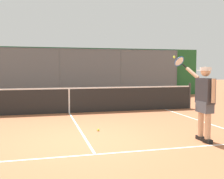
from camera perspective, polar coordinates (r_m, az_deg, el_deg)
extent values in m
plane|color=#A8603D|center=(6.53, -5.21, -10.54)|extent=(60.00, 60.00, 0.00)
cube|color=white|center=(5.56, -3.49, -13.18)|extent=(6.12, 0.05, 0.01)
cube|color=white|center=(8.05, -6.99, -7.68)|extent=(0.05, 5.21, 0.01)
cylinder|color=#565B60|center=(17.87, 13.12, 3.37)|extent=(0.07, 0.07, 2.82)
cylinder|color=#565B60|center=(16.52, 1.90, 3.41)|extent=(0.07, 0.07, 2.82)
cylinder|color=#565B60|center=(15.90, -10.73, 3.30)|extent=(0.07, 0.07, 2.82)
cylinder|color=#565B60|center=(15.94, -10.80, 8.23)|extent=(14.45, 0.05, 0.05)
cube|color=#565B60|center=(15.90, -10.73, 3.30)|extent=(14.45, 0.02, 2.82)
cube|color=#235B2D|center=(16.55, -10.87, 3.44)|extent=(17.45, 0.90, 2.88)
cube|color=#ADADA8|center=(15.80, -10.62, -1.55)|extent=(15.45, 0.18, 0.15)
cylinder|color=#2D2D2D|center=(12.09, 15.67, -1.24)|extent=(0.09, 0.09, 1.07)
cube|color=black|center=(10.54, -8.81, -2.36)|extent=(9.98, 0.02, 0.91)
cube|color=white|center=(10.49, -8.84, 0.24)|extent=(9.98, 0.04, 0.05)
cube|color=white|center=(10.54, -8.81, -2.36)|extent=(0.05, 0.04, 0.91)
cube|color=black|center=(6.72, 19.04, -9.95)|extent=(0.12, 0.26, 0.09)
cylinder|color=tan|center=(6.62, 19.13, -6.25)|extent=(0.13, 0.13, 0.79)
cube|color=black|center=(6.93, 17.74, -9.48)|extent=(0.12, 0.26, 0.09)
cylinder|color=tan|center=(6.84, 17.83, -5.88)|extent=(0.13, 0.13, 0.79)
cube|color=#474C56|center=(6.68, 18.53, -3.39)|extent=(0.23, 0.42, 0.26)
cube|color=#2D2D33|center=(6.65, 18.61, -0.26)|extent=(0.23, 0.50, 0.57)
cylinder|color=tan|center=(6.40, 20.14, -0.26)|extent=(0.08, 0.08, 0.53)
cylinder|color=tan|center=(6.98, 16.22, 3.29)|extent=(0.20, 0.39, 0.30)
sphere|color=tan|center=(6.63, 18.70, 3.50)|extent=(0.22, 0.22, 0.22)
cylinder|color=white|center=(6.63, 18.71, 4.03)|extent=(0.26, 0.26, 0.08)
cube|color=white|center=(6.73, 18.12, 3.76)|extent=(0.19, 0.20, 0.02)
cylinder|color=black|center=(7.14, 14.75, 4.64)|extent=(0.08, 0.17, 0.13)
torus|color=#28569E|center=(7.27, 13.67, 5.63)|extent=(0.34, 0.27, 0.26)
cylinder|color=silver|center=(7.27, 13.67, 5.63)|extent=(0.28, 0.21, 0.21)
sphere|color=#C1D138|center=(7.40, 12.66, 6.55)|extent=(0.07, 0.07, 0.07)
sphere|color=#C1D138|center=(7.51, -2.84, -8.30)|extent=(0.07, 0.07, 0.07)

